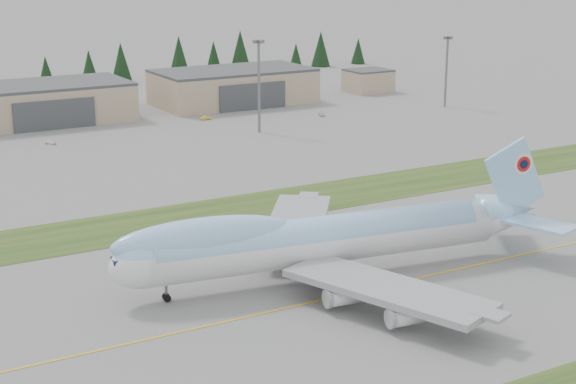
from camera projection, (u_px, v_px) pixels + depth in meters
ground at (411, 280)px, 130.45m from camera, size 7000.00×7000.00×0.00m
grass_strip_far at (266, 205)px, 168.08m from camera, size 400.00×18.00×0.08m
taxiway_line_main at (411, 280)px, 130.45m from camera, size 400.00×0.40×0.02m
boeing_747_freighter at (321, 239)px, 129.44m from camera, size 71.77×61.11×18.83m
hangar_center at (42, 103)px, 247.16m from camera, size 48.00×26.60×10.80m
hangar_right at (233, 86)px, 275.85m from camera, size 48.00×26.60×10.80m
control_shed at (368, 81)px, 298.60m from camera, size 14.00×12.00×7.60m
floodlight_masts at (107, 81)px, 213.72m from camera, size 202.29×9.38×24.38m
service_vehicle_a at (51, 144)px, 220.17m from camera, size 2.53×3.29×1.05m
service_vehicle_b at (206, 120)px, 251.32m from camera, size 3.49×1.63×1.11m
service_vehicle_c at (321, 116)px, 257.03m from camera, size 2.60×3.80×1.02m
conifer_belt at (14, 68)px, 302.12m from camera, size 272.16×13.24×16.98m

